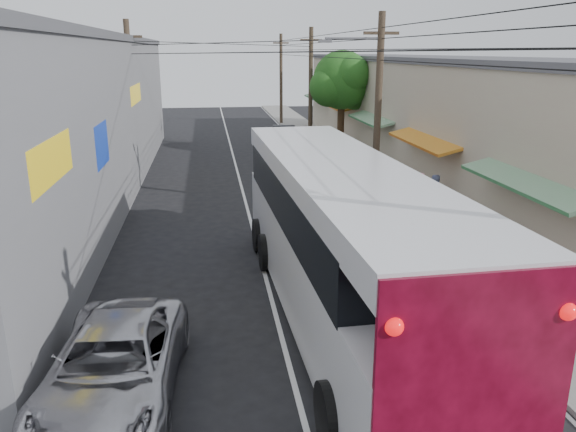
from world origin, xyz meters
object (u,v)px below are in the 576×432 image
(parked_suv, at_px, (332,168))
(pedestrian_far, at_px, (433,196))
(parked_car_mid, at_px, (322,161))
(parked_car_far, at_px, (284,136))
(coach_bus, at_px, (339,238))
(pedestrian_near, at_px, (420,193))
(jeepney, at_px, (114,366))

(parked_suv, height_order, pedestrian_far, parked_suv)
(parked_car_mid, bearing_deg, pedestrian_far, -68.70)
(parked_suv, distance_m, parked_car_far, 12.52)
(coach_bus, relative_size, pedestrian_near, 8.12)
(parked_car_far, bearing_deg, pedestrian_far, -77.02)
(jeepney, bearing_deg, parked_car_far, 79.66)
(coach_bus, bearing_deg, pedestrian_far, 51.54)
(jeepney, distance_m, pedestrian_near, 15.37)
(parked_suv, bearing_deg, pedestrian_near, -73.63)
(jeepney, distance_m, parked_car_far, 30.38)
(pedestrian_far, bearing_deg, pedestrian_near, -65.79)
(parked_suv, bearing_deg, parked_car_mid, 81.71)
(parked_car_mid, xyz_separation_m, parked_car_far, (-0.80, 9.53, -0.02))
(parked_suv, height_order, parked_car_far, parked_suv)
(coach_bus, distance_m, pedestrian_near, 9.82)
(jeepney, relative_size, pedestrian_far, 3.06)
(parked_car_far, xyz_separation_m, pedestrian_far, (3.50, -18.69, 0.26))
(pedestrian_near, relative_size, pedestrian_far, 1.00)
(jeepney, bearing_deg, coach_bus, 34.91)
(jeepney, height_order, pedestrian_near, pedestrian_near)
(pedestrian_far, bearing_deg, parked_suv, -79.65)
(parked_car_far, distance_m, pedestrian_near, 18.46)
(coach_bus, distance_m, jeepney, 6.12)
(jeepney, distance_m, parked_suv, 18.79)
(jeepney, relative_size, pedestrian_near, 3.08)
(parked_car_mid, relative_size, pedestrian_near, 2.54)
(jeepney, xyz_separation_m, parked_car_far, (7.31, 29.49, -0.01))
(parked_suv, xyz_separation_m, pedestrian_near, (2.40, -5.70, 0.05))
(parked_car_far, relative_size, pedestrian_near, 2.57)
(coach_bus, bearing_deg, pedestrian_near, 55.10)
(parked_suv, xyz_separation_m, pedestrian_far, (2.79, -6.19, 0.05))
(parked_car_far, height_order, pedestrian_near, pedestrian_near)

